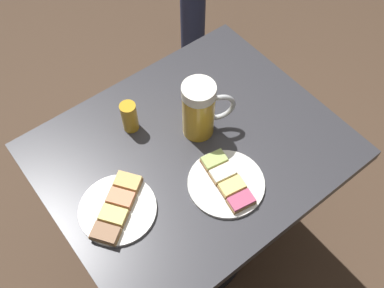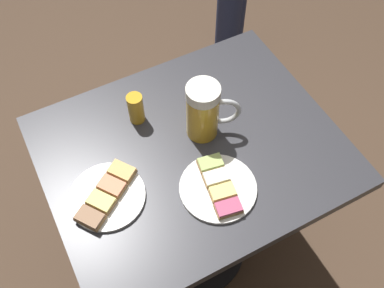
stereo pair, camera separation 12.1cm
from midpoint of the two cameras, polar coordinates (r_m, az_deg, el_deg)
ground_plane at (r=1.87m, az=1.89°, el=-13.06°), size 6.00×6.00×0.00m
cafe_table at (r=1.36m, az=2.54°, el=-4.44°), size 0.82×0.67×0.73m
plate_near at (r=1.15m, az=6.54°, el=-5.78°), size 0.20×0.20×0.03m
plate_far at (r=1.15m, az=-8.07°, el=-6.87°), size 0.20×0.20×0.03m
beer_mug at (r=1.19m, az=4.52°, el=4.11°), size 0.15×0.09×0.18m
beer_glass_small at (r=1.25m, az=-4.60°, el=4.45°), size 0.05×0.05×0.10m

